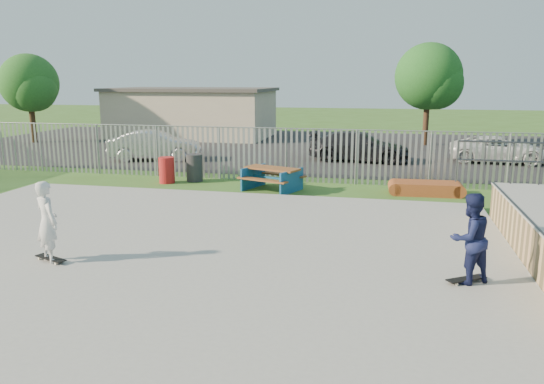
% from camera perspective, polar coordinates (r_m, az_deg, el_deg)
% --- Properties ---
extents(ground, '(120.00, 120.00, 0.00)m').
position_cam_1_polar(ground, '(12.00, -11.58, -6.68)').
color(ground, '#3B6021').
rests_on(ground, ground).
extents(concrete_slab, '(15.00, 12.00, 0.15)m').
position_cam_1_polar(concrete_slab, '(11.97, -11.60, -6.34)').
color(concrete_slab, gray).
rests_on(concrete_slab, ground).
extents(fence, '(26.04, 16.02, 2.00)m').
position_cam_1_polar(fence, '(15.64, -1.57, 1.75)').
color(fence, gray).
rests_on(fence, ground).
extents(picnic_table, '(2.32, 2.12, 0.80)m').
position_cam_1_polar(picnic_table, '(18.37, 0.01, 1.44)').
color(picnic_table, brown).
rests_on(picnic_table, ground).
extents(funbox, '(2.09, 1.10, 0.41)m').
position_cam_1_polar(funbox, '(18.50, 16.21, 0.39)').
color(funbox, brown).
rests_on(funbox, ground).
extents(trash_bin_red, '(0.58, 0.58, 0.96)m').
position_cam_1_polar(trash_bin_red, '(20.06, -11.26, 2.33)').
color(trash_bin_red, '#AC1A1A').
rests_on(trash_bin_red, ground).
extents(trash_bin_grey, '(0.61, 0.61, 1.02)m').
position_cam_1_polar(trash_bin_grey, '(20.21, -8.34, 2.59)').
color(trash_bin_grey, '#2A292C').
rests_on(trash_bin_grey, ground).
extents(parking_lot, '(40.00, 18.00, 0.02)m').
position_cam_1_polar(parking_lot, '(29.96, 3.26, 4.82)').
color(parking_lot, black).
rests_on(parking_lot, ground).
extents(car_silver, '(4.46, 2.48, 1.39)m').
position_cam_1_polar(car_silver, '(25.65, -12.47, 4.91)').
color(car_silver, silver).
rests_on(car_silver, parking_lot).
extents(car_dark, '(4.83, 2.24, 1.37)m').
position_cam_1_polar(car_dark, '(25.15, 9.38, 4.86)').
color(car_dark, black).
rests_on(car_dark, parking_lot).
extents(car_white, '(4.47, 2.31, 1.20)m').
position_cam_1_polar(car_white, '(26.50, 23.24, 4.23)').
color(car_white, silver).
rests_on(car_white, parking_lot).
extents(building, '(10.40, 6.40, 3.20)m').
position_cam_1_polar(building, '(35.76, -8.54, 8.46)').
color(building, beige).
rests_on(building, ground).
extents(tree_left, '(3.41, 3.41, 5.26)m').
position_cam_1_polar(tree_left, '(35.14, -24.67, 10.60)').
color(tree_left, '#44311B').
rests_on(tree_left, ground).
extents(tree_mid, '(3.76, 3.76, 5.81)m').
position_cam_1_polar(tree_mid, '(31.96, 16.49, 11.82)').
color(tree_mid, '#462D1C').
rests_on(tree_mid, ground).
extents(skateboard_a, '(0.78, 0.61, 0.08)m').
position_cam_1_polar(skateboard_a, '(10.49, 20.16, -8.88)').
color(skateboard_a, black).
rests_on(skateboard_a, concrete_slab).
extents(skateboard_b, '(0.82, 0.48, 0.08)m').
position_cam_1_polar(skateboard_b, '(11.84, -22.71, -6.69)').
color(skateboard_b, black).
rests_on(skateboard_b, concrete_slab).
extents(skater_navy, '(1.03, 0.98, 1.67)m').
position_cam_1_polar(skater_navy, '(10.24, 20.49, -4.70)').
color(skater_navy, '#161B45').
rests_on(skater_navy, concrete_slab).
extents(skater_white, '(0.73, 0.66, 1.67)m').
position_cam_1_polar(skater_white, '(11.62, -23.03, -2.95)').
color(skater_white, silver).
rests_on(skater_white, concrete_slab).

